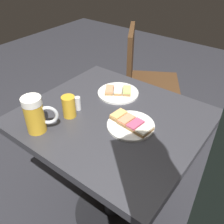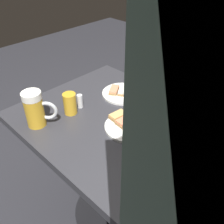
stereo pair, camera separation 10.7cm
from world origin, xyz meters
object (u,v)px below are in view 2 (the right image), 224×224
Objects in this scene: plate_far at (123,93)px; cafe_chair at (157,81)px; salt_shaker at (80,101)px; beer_mug at (35,109)px; plate_near at (129,126)px; beer_glass_small at (70,104)px.

plate_far is 0.64m from cafe_chair.
salt_shaker reaches higher than plate_far.
cafe_chair reaches higher than plate_far.
beer_mug is at bearing -97.27° from salt_shaker.
plate_near and plate_far have the same top height.
beer_glass_small reaches higher than plate_near.
salt_shaker is at bearing -22.24° from cafe_chair.
cafe_chair is (-0.12, 0.79, -0.24)m from salt_shaker.
beer_glass_small reaches higher than plate_far.
beer_mug reaches higher than plate_near.
salt_shaker is (-0.00, 0.06, -0.02)m from beer_glass_small.
beer_glass_small reaches higher than salt_shaker.
beer_glass_small is (-0.25, -0.10, 0.04)m from plate_near.
beer_mug reaches higher than salt_shaker.
beer_glass_small is 0.89m from cafe_chair.
plate_near is 2.04× the size of beer_glass_small.
salt_shaker is at bearing -170.70° from plate_near.
beer_mug reaches higher than beer_glass_small.
plate_far is at bearing 73.63° from salt_shaker.
cafe_chair is at bearing 116.54° from plate_near.
beer_mug is 2.41× the size of salt_shaker.
plate_near is 0.23× the size of cafe_chair.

